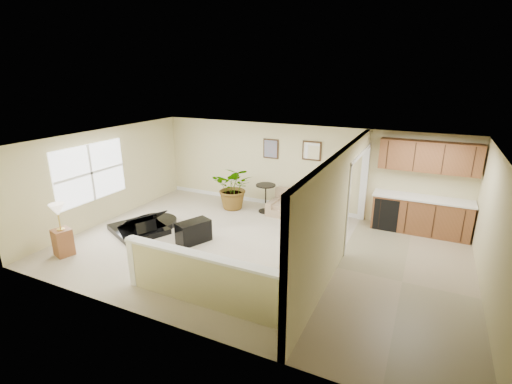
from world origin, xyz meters
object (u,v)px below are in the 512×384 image
at_px(palm_plant, 234,188).
at_px(piano, 139,210).
at_px(small_plant, 331,218).
at_px(lamp_stand, 61,234).
at_px(piano_bench, 194,232).
at_px(loveseat, 297,204).
at_px(accent_table, 266,195).

bearing_deg(palm_plant, piano, -120.40).
distance_m(small_plant, lamp_stand, 6.47).
bearing_deg(piano, piano_bench, 23.91).
distance_m(palm_plant, lamp_stand, 4.71).
distance_m(piano_bench, loveseat, 3.17).
height_order(piano, lamp_stand, piano).
bearing_deg(accent_table, palm_plant, -171.88).
bearing_deg(accent_table, piano, -132.83).
relative_size(piano, lamp_stand, 1.60).
distance_m(accent_table, lamp_stand, 5.31).
xyz_separation_m(piano, palm_plant, (1.43, 2.44, 0.12)).
distance_m(piano, palm_plant, 2.83).
bearing_deg(loveseat, lamp_stand, -128.35).
distance_m(piano, small_plant, 4.98).
bearing_deg(loveseat, accent_table, -170.59).
height_order(small_plant, lamp_stand, lamp_stand).
xyz_separation_m(piano, piano_bench, (1.67, -0.02, -0.27)).
height_order(piano_bench, lamp_stand, lamp_stand).
height_order(loveseat, small_plant, loveseat).
bearing_deg(lamp_stand, loveseat, 49.20).
relative_size(accent_table, small_plant, 1.37).
relative_size(loveseat, accent_table, 1.90).
height_order(accent_table, lamp_stand, lamp_stand).
relative_size(piano_bench, small_plant, 1.32).
bearing_deg(palm_plant, accent_table, 8.12).
relative_size(piano, palm_plant, 1.40).
height_order(piano, small_plant, piano).
xyz_separation_m(accent_table, small_plant, (2.02, -0.28, -0.27)).
height_order(accent_table, palm_plant, palm_plant).
height_order(piano_bench, accent_table, accent_table).
relative_size(piano_bench, accent_table, 0.96).
bearing_deg(loveseat, piano, -138.40).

